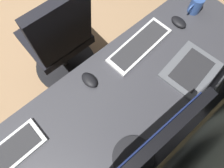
{
  "coord_description": "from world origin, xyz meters",
  "views": [
    {
      "loc": [
        0.21,
        1.83,
        1.73
      ],
      "look_at": [
        -0.0,
        1.58,
        0.95
      ],
      "focal_mm": 32.41,
      "sensor_mm": 36.0,
      "label": 1
    }
  ],
  "objects": [
    {
      "name": "coffee_mug",
      "position": [
        -0.78,
        1.48,
        0.78
      ],
      "size": [
        0.12,
        0.08,
        0.1
      ],
      "color": "#335193",
      "rests_on": "desk"
    },
    {
      "name": "keyboard_main",
      "position": [
        -0.34,
        1.44,
        0.74
      ],
      "size": [
        0.43,
        0.17,
        0.02
      ],
      "color": "silver",
      "rests_on": "desk"
    },
    {
      "name": "mouse_spare",
      "position": [
        -0.63,
        1.48,
        0.75
      ],
      "size": [
        0.06,
        0.1,
        0.03
      ],
      "primitive_type": "ellipsoid",
      "color": "black",
      "rests_on": "desk"
    },
    {
      "name": "laptop_left",
      "position": [
        -0.45,
        1.8,
        0.79
      ],
      "size": [
        0.33,
        0.32,
        0.24
      ],
      "color": "#595B60",
      "rests_on": "desk"
    },
    {
      "name": "monitor_primary",
      "position": [
        0.11,
        1.86,
        1.0
      ],
      "size": [
        0.49,
        0.2,
        0.47
      ],
      "color": "black",
      "rests_on": "desk"
    },
    {
      "name": "keyboard_spare",
      "position": [
        0.57,
        1.47,
        0.74
      ],
      "size": [
        0.42,
        0.15,
        0.02
      ],
      "color": "silver",
      "rests_on": "desk"
    },
    {
      "name": "mouse_main",
      "position": [
        0.02,
        1.42,
        0.75
      ],
      "size": [
        0.06,
        0.1,
        0.03
      ],
      "primitive_type": "ellipsoid",
      "color": "black",
      "rests_on": "desk"
    },
    {
      "name": "floor_plane",
      "position": [
        0.0,
        0.0,
        0.0
      ],
      "size": [
        5.06,
        5.06,
        0.0
      ],
      "primitive_type": "plane",
      "color": "#9E7A56"
    },
    {
      "name": "desk",
      "position": [
        -0.0,
        1.63,
        0.66
      ],
      "size": [
        1.95,
        0.65,
        0.73
      ],
      "color": "#38383D",
      "rests_on": "ground"
    },
    {
      "name": "office_chair",
      "position": [
        -0.07,
        0.93,
        0.46
      ],
      "size": [
        0.56,
        0.56,
        0.97
      ],
      "color": "black",
      "rests_on": "ground"
    },
    {
      "name": "drawer_pedestal",
      "position": [
        0.4,
        1.66,
        0.35
      ],
      "size": [
        0.4,
        0.51,
        0.69
      ],
      "color": "#38383D",
      "rests_on": "ground"
    }
  ]
}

